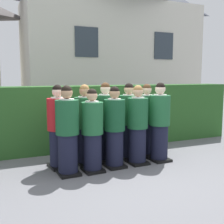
# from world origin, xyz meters

# --- Properties ---
(ground_plane) EXTENTS (60.00, 60.00, 0.00)m
(ground_plane) POSITION_xyz_m (0.00, 0.00, 0.00)
(ground_plane) COLOR slate
(student_front_row_0) EXTENTS (0.42, 0.47, 1.60)m
(student_front_row_0) POSITION_xyz_m (-0.97, -0.03, 0.76)
(student_front_row_0) COLOR black
(student_front_row_0) RESTS_ON ground
(student_front_row_1) EXTENTS (0.40, 0.50, 1.54)m
(student_front_row_1) POSITION_xyz_m (-0.51, -0.04, 0.73)
(student_front_row_1) COLOR black
(student_front_row_1) RESTS_ON ground
(student_front_row_2) EXTENTS (0.41, 0.47, 1.57)m
(student_front_row_2) POSITION_xyz_m (-0.04, 0.03, 0.74)
(student_front_row_2) COLOR black
(student_front_row_2) RESTS_ON ground
(student_front_row_3) EXTENTS (0.41, 0.50, 1.58)m
(student_front_row_3) POSITION_xyz_m (0.47, 0.04, 0.75)
(student_front_row_3) COLOR black
(student_front_row_3) RESTS_ON ground
(student_front_row_4) EXTENTS (0.42, 0.48, 1.63)m
(student_front_row_4) POSITION_xyz_m (0.99, 0.04, 0.77)
(student_front_row_4) COLOR black
(student_front_row_4) RESTS_ON ground
(student_in_red_blazer) EXTENTS (0.42, 0.52, 1.60)m
(student_in_red_blazer) POSITION_xyz_m (-1.04, 0.42, 0.76)
(student_in_red_blazer) COLOR black
(student_in_red_blazer) RESTS_ON ground
(student_rear_row_1) EXTENTS (0.41, 0.52, 1.60)m
(student_rear_row_1) POSITION_xyz_m (-0.50, 0.45, 0.76)
(student_rear_row_1) COLOR black
(student_rear_row_1) RESTS_ON ground
(student_rear_row_2) EXTENTS (0.42, 0.47, 1.63)m
(student_rear_row_2) POSITION_xyz_m (-0.04, 0.50, 0.78)
(student_rear_row_2) COLOR black
(student_rear_row_2) RESTS_ON ground
(student_rear_row_3) EXTENTS (0.42, 0.51, 1.61)m
(student_rear_row_3) POSITION_xyz_m (0.48, 0.46, 0.77)
(student_rear_row_3) COLOR black
(student_rear_row_3) RESTS_ON ground
(student_rear_row_4) EXTENTS (0.41, 0.46, 1.59)m
(student_rear_row_4) POSITION_xyz_m (0.96, 0.53, 0.76)
(student_rear_row_4) COLOR black
(student_rear_row_4) RESTS_ON ground
(hedge) EXTENTS (7.97, 0.70, 1.52)m
(hedge) POSITION_xyz_m (0.00, 1.67, 0.76)
(hedge) COLOR #285623
(hedge) RESTS_ON ground
(school_building_main) EXTENTS (7.96, 3.60, 7.10)m
(school_building_main) POSITION_xyz_m (2.85, 7.00, 3.65)
(school_building_main) COLOR beige
(school_building_main) RESTS_ON ground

